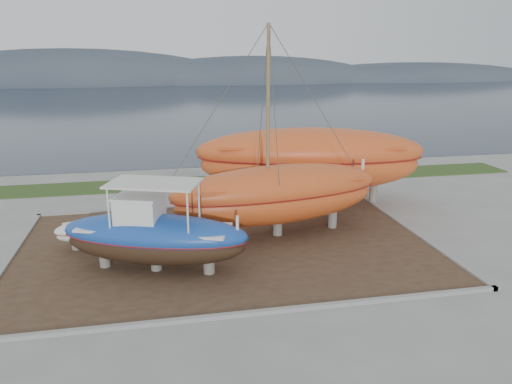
{
  "coord_description": "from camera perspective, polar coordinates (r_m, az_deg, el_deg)",
  "views": [
    {
      "loc": [
        -2.81,
        -16.69,
        8.52
      ],
      "look_at": [
        1.38,
        4.0,
        2.5
      ],
      "focal_mm": 35.0,
      "sensor_mm": 36.0,
      "label": 1
    }
  ],
  "objects": [
    {
      "name": "dirt_patch",
      "position": [
        22.54,
        -3.47,
        -6.23
      ],
      "size": [
        18.0,
        12.0,
        0.06
      ],
      "primitive_type": "cube",
      "color": "#422D1E",
      "rests_on": "ground"
    },
    {
      "name": "mountain_ridge",
      "position": [
        141.97,
        -10.55,
        12.23
      ],
      "size": [
        200.0,
        36.0,
        20.0
      ],
      "primitive_type": null,
      "color": "#333D49",
      "rests_on": "ground"
    },
    {
      "name": "sea",
      "position": [
        87.15,
        -9.71,
        10.1
      ],
      "size": [
        260.0,
        100.0,
        0.04
      ],
      "primitive_type": null,
      "color": "#1A2635",
      "rests_on": "ground"
    },
    {
      "name": "orange_sailboat",
      "position": [
        22.57,
        2.6,
        6.53
      ],
      "size": [
        10.61,
        4.69,
        9.56
      ],
      "primitive_type": null,
      "rotation": [
        0.0,
        0.0,
        0.17
      ],
      "color": "#C94E1E",
      "rests_on": "dirt_patch"
    },
    {
      "name": "grass_strip",
      "position": [
        33.4,
        -6.26,
        1.12
      ],
      "size": [
        44.0,
        3.0,
        0.08
      ],
      "primitive_type": "cube",
      "color": "#284219",
      "rests_on": "ground"
    },
    {
      "name": "white_dinghy",
      "position": [
        23.54,
        -16.97,
        -4.21
      ],
      "size": [
        4.52,
        2.85,
        1.27
      ],
      "primitive_type": null,
      "rotation": [
        0.0,
        0.0,
        0.32
      ],
      "color": "white",
      "rests_on": "dirt_patch"
    },
    {
      "name": "ground",
      "position": [
        18.95,
        -1.73,
        -10.81
      ],
      "size": [
        140.0,
        140.0,
        0.0
      ],
      "primitive_type": "plane",
      "color": "gray",
      "rests_on": "ground"
    },
    {
      "name": "curb_frame",
      "position": [
        22.52,
        -3.47,
        -6.13
      ],
      "size": [
        18.6,
        12.6,
        0.15
      ],
      "primitive_type": null,
      "color": "gray",
      "rests_on": "ground"
    },
    {
      "name": "blue_caique",
      "position": [
        19.91,
        -11.57,
        -3.93
      ],
      "size": [
        7.84,
        4.76,
        3.61
      ],
      "primitive_type": null,
      "rotation": [
        0.0,
        0.0,
        -0.35
      ],
      "color": "#1A48A6",
      "rests_on": "dirt_patch"
    },
    {
      "name": "orange_bare_hull",
      "position": [
        28.3,
        6.14,
        2.85
      ],
      "size": [
        13.3,
        6.11,
        4.2
      ],
      "primitive_type": null,
      "rotation": [
        0.0,
        0.0,
        -0.18
      ],
      "color": "#C94E1E",
      "rests_on": "dirt_patch"
    }
  ]
}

